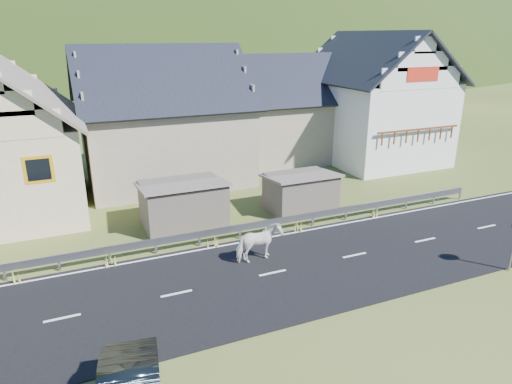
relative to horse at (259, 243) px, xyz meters
name	(u,v)px	position (x,y,z in m)	size (l,w,h in m)	color
ground	(273,274)	(0.09, -1.22, -0.87)	(160.00, 160.00, 0.00)	#3B4E1D
road	(273,273)	(0.09, -1.22, -0.85)	(60.00, 7.00, 0.04)	black
lane_markings	(273,273)	(0.09, -1.22, -0.82)	(60.00, 6.60, 0.01)	silver
guardrail	(240,228)	(0.09, 2.46, -0.30)	(28.10, 0.09, 0.75)	#93969B
shed_left	(183,204)	(-1.91, 5.28, 0.23)	(4.30, 3.30, 2.40)	#64584E
shed_right	(300,192)	(4.59, 4.78, 0.13)	(3.80, 2.90, 2.20)	#64584E
house_cream	(4,133)	(-9.92, 10.78, 3.49)	(7.80, 9.80, 8.30)	beige
house_stone_a	(162,109)	(-0.91, 13.78, 3.77)	(10.80, 9.80, 8.90)	gray
house_stone_b	(285,103)	(9.09, 15.78, 3.37)	(9.80, 8.80, 8.10)	gray
house_white	(373,93)	(15.09, 12.78, 4.19)	(8.80, 10.80, 9.70)	silver
mountain	(93,111)	(5.09, 178.78, -20.87)	(440.00, 280.00, 260.00)	#1A330F
horse	(259,243)	(0.00, 0.00, 0.00)	(1.96, 0.89, 1.65)	white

